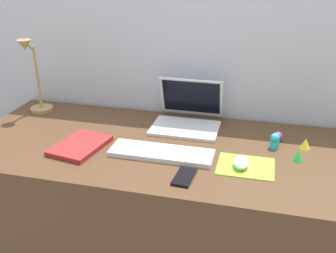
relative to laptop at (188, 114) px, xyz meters
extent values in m
cube|color=#B2B7C1|center=(-0.06, 0.16, -0.11)|extent=(2.86, 0.05, 1.37)
cube|color=#4C331E|center=(-0.06, -0.24, -0.42)|extent=(1.66, 0.72, 0.74)
cube|color=silver|center=(0.00, -0.06, -0.05)|extent=(0.30, 0.21, 0.01)
cube|color=silver|center=(0.00, 0.08, 0.06)|extent=(0.30, 0.07, 0.19)
cube|color=black|center=(0.00, 0.07, 0.06)|extent=(0.27, 0.06, 0.17)
cube|color=silver|center=(-0.04, -0.32, -0.04)|extent=(0.41, 0.13, 0.02)
cube|color=#8CDB33|center=(0.29, -0.33, -0.05)|extent=(0.21, 0.17, 0.00)
ellipsoid|color=silver|center=(0.27, -0.34, -0.03)|extent=(0.06, 0.10, 0.03)
cube|color=black|center=(0.08, -0.47, -0.05)|extent=(0.07, 0.13, 0.01)
cylinder|color=#A5844C|center=(-0.75, -0.01, -0.04)|extent=(0.11, 0.11, 0.02)
cylinder|color=#A5844C|center=(-0.75, -0.01, 0.12)|extent=(0.01, 0.01, 0.31)
cylinder|color=#A5844C|center=(-0.75, -0.04, 0.29)|extent=(0.01, 0.08, 0.08)
cone|color=#A5844C|center=(-0.75, -0.08, 0.29)|extent=(0.06, 0.06, 0.05)
cube|color=maroon|center=(-0.38, -0.34, -0.04)|extent=(0.21, 0.27, 0.02)
ellipsoid|color=purple|center=(0.40, -0.08, -0.03)|extent=(0.04, 0.04, 0.04)
cone|color=yellow|center=(0.51, -0.12, -0.03)|extent=(0.04, 0.04, 0.04)
cone|color=green|center=(0.48, -0.24, -0.03)|extent=(0.04, 0.04, 0.05)
cylinder|color=#28B7CC|center=(0.39, -0.15, -0.04)|extent=(0.04, 0.04, 0.03)
sphere|color=#28B7CC|center=(0.39, -0.15, 0.00)|extent=(0.04, 0.04, 0.04)
camera|label=1|loc=(0.33, -1.67, 0.70)|focal=42.65mm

